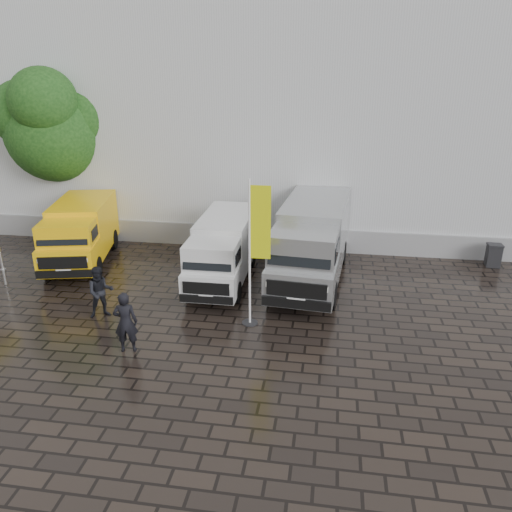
{
  "coord_description": "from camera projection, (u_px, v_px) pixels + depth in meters",
  "views": [
    {
      "loc": [
        2.39,
        -12.7,
        7.67
      ],
      "look_at": [
        0.08,
        2.2,
        1.85
      ],
      "focal_mm": 35.0,
      "sensor_mm": 36.0,
      "label": 1
    }
  ],
  "objects": [
    {
      "name": "ground",
      "position": [
        242.0,
        340.0,
        14.81
      ],
      "size": [
        120.0,
        120.0,
        0.0
      ],
      "primitive_type": "plane",
      "color": "black",
      "rests_on": "ground"
    },
    {
      "name": "exhibition_hall",
      "position": [
        330.0,
        97.0,
        27.11
      ],
      "size": [
        44.0,
        16.0,
        12.0
      ],
      "primitive_type": "cube",
      "color": "silver",
      "rests_on": "ground"
    },
    {
      "name": "hall_plinth",
      "position": [
        320.0,
        240.0,
        21.67
      ],
      "size": [
        44.0,
        0.15,
        1.0
      ],
      "primitive_type": "cube",
      "color": "gray",
      "rests_on": "ground"
    },
    {
      "name": "van_yellow",
      "position": [
        81.0,
        234.0,
        20.19
      ],
      "size": [
        3.17,
        5.6,
        2.43
      ],
      "primitive_type": null,
      "rotation": [
        0.0,
        0.0,
        0.23
      ],
      "color": "#F1B40C",
      "rests_on": "ground"
    },
    {
      "name": "van_white",
      "position": [
        223.0,
        252.0,
        18.45
      ],
      "size": [
        1.87,
        5.46,
        2.36
      ],
      "primitive_type": null,
      "rotation": [
        0.0,
        0.0,
        0.01
      ],
      "color": "silver",
      "rests_on": "ground"
    },
    {
      "name": "van_silver",
      "position": [
        312.0,
        244.0,
        18.36
      ],
      "size": [
        2.81,
        6.87,
        2.9
      ],
      "primitive_type": null,
      "rotation": [
        0.0,
        0.0,
        -0.09
      ],
      "color": "#A8AAAC",
      "rests_on": "ground"
    },
    {
      "name": "flagpole",
      "position": [
        256.0,
        248.0,
        14.83
      ],
      "size": [
        0.88,
        0.5,
        4.63
      ],
      "color": "black",
      "rests_on": "ground"
    },
    {
      "name": "tree",
      "position": [
        54.0,
        126.0,
        22.39
      ],
      "size": [
        4.4,
        4.4,
        7.9
      ],
      "color": "black",
      "rests_on": "ground"
    },
    {
      "name": "wheelie_bin",
      "position": [
        494.0,
        255.0,
        20.09
      ],
      "size": [
        0.58,
        0.58,
        0.93
      ],
      "primitive_type": "cube",
      "rotation": [
        0.0,
        0.0,
        -0.04
      ],
      "color": "black",
      "rests_on": "ground"
    },
    {
      "name": "person_front",
      "position": [
        126.0,
        322.0,
        13.95
      ],
      "size": [
        0.75,
        0.58,
        1.82
      ],
      "primitive_type": "imported",
      "rotation": [
        0.0,
        0.0,
        3.37
      ],
      "color": "black",
      "rests_on": "ground"
    },
    {
      "name": "person_tent",
      "position": [
        101.0,
        292.0,
        15.92
      ],
      "size": [
        1.05,
        0.97,
        1.72
      ],
      "primitive_type": "imported",
      "rotation": [
        0.0,
        0.0,
        0.51
      ],
      "color": "black",
      "rests_on": "ground"
    }
  ]
}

